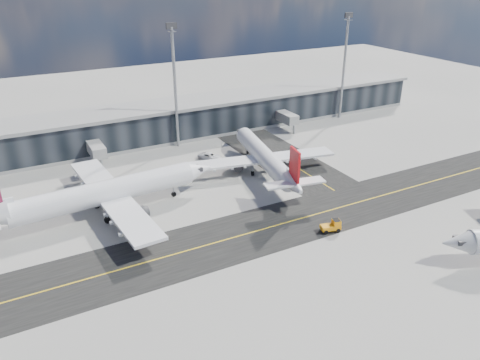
{
  "coord_description": "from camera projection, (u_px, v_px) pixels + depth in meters",
  "views": [
    {
      "loc": [
        -37.41,
        -54.06,
        40.64
      ],
      "look_at": [
        -1.17,
        13.73,
        5.0
      ],
      "focal_mm": 35.0,
      "sensor_mm": 36.0,
      "label": 1
    }
  ],
  "objects": [
    {
      "name": "airliner_af",
      "position": [
        102.0,
        194.0,
        81.52
      ],
      "size": [
        43.0,
        36.67,
        12.73
      ],
      "rotation": [
        0.0,
        0.0,
        -1.5
      ],
      "color": "white",
      "rests_on": "ground"
    },
    {
      "name": "airliner_redtail",
      "position": [
        265.0,
        157.0,
        98.12
      ],
      "size": [
        32.05,
        37.37,
        11.11
      ],
      "rotation": [
        0.0,
        0.0,
        -0.19
      ],
      "color": "white",
      "rests_on": "ground"
    },
    {
      "name": "floodlight_masts",
      "position": [
        175.0,
        83.0,
        108.19
      ],
      "size": [
        102.5,
        0.7,
        28.9
      ],
      "color": "gray",
      "rests_on": "ground"
    },
    {
      "name": "service_van",
      "position": [
        210.0,
        156.0,
        106.31
      ],
      "size": [
        5.25,
        6.22,
        1.58
      ],
      "primitive_type": "imported",
      "rotation": [
        0.0,
        0.0,
        0.56
      ],
      "color": "white",
      "rests_on": "ground"
    },
    {
      "name": "taxiway_lanes",
      "position": [
        272.0,
        205.0,
        86.61
      ],
      "size": [
        180.0,
        63.0,
        0.03
      ],
      "color": "black",
      "rests_on": "ground"
    },
    {
      "name": "terminal_concourse",
      "position": [
        168.0,
        122.0,
        118.6
      ],
      "size": [
        152.0,
        19.8,
        8.8
      ],
      "color": "black",
      "rests_on": "ground"
    },
    {
      "name": "baggage_tug",
      "position": [
        332.0,
        226.0,
        77.73
      ],
      "size": [
        3.56,
        2.37,
        2.05
      ],
      "rotation": [
        0.0,
        0.0,
        -1.82
      ],
      "color": "orange",
      "rests_on": "ground"
    },
    {
      "name": "ground",
      "position": [
        286.0,
        237.0,
        76.35
      ],
      "size": [
        300.0,
        300.0,
        0.0
      ],
      "primitive_type": "plane",
      "color": "gray",
      "rests_on": "ground"
    }
  ]
}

